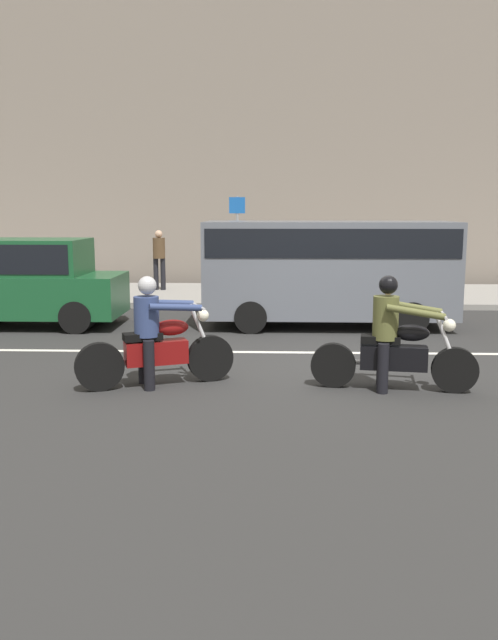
% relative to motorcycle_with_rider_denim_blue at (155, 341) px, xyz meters
% --- Properties ---
extents(ground_plane, '(80.00, 80.00, 0.00)m').
position_rel_motorcycle_with_rider_denim_blue_xyz_m(ground_plane, '(2.49, 1.31, -0.63)').
color(ground_plane, '#2A2A2A').
extents(sidewalk_slab, '(40.00, 4.40, 0.14)m').
position_rel_motorcycle_with_rider_denim_blue_xyz_m(sidewalk_slab, '(2.49, 9.31, -0.56)').
color(sidewalk_slab, gray).
rests_on(sidewalk_slab, ground_plane).
extents(building_facade, '(40.00, 1.40, 12.31)m').
position_rel_motorcycle_with_rider_denim_blue_xyz_m(building_facade, '(2.49, 12.71, 5.53)').
color(building_facade, slate).
rests_on(building_facade, ground_plane).
extents(lane_marking_stripe, '(18.00, 0.14, 0.01)m').
position_rel_motorcycle_with_rider_denim_blue_xyz_m(lane_marking_stripe, '(2.34, 2.21, -0.62)').
color(lane_marking_stripe, silver).
rests_on(lane_marking_stripe, ground_plane).
extents(motorcycle_with_rider_denim_blue, '(2.08, 1.01, 1.52)m').
position_rel_motorcycle_with_rider_denim_blue_xyz_m(motorcycle_with_rider_denim_blue, '(0.00, 0.00, 0.00)').
color(motorcycle_with_rider_denim_blue, black).
rests_on(motorcycle_with_rider_denim_blue, ground_plane).
extents(motorcycle_with_rider_olive, '(2.20, 0.74, 1.54)m').
position_rel_motorcycle_with_rider_denim_blue_xyz_m(motorcycle_with_rider_olive, '(3.21, -0.09, 0.00)').
color(motorcycle_with_rider_olive, black).
rests_on(motorcycle_with_rider_olive, ground_plane).
extents(parked_van_slate_gray, '(5.03, 1.96, 2.15)m').
position_rel_motorcycle_with_rider_denim_blue_xyz_m(parked_van_slate_gray, '(2.73, 4.83, 0.63)').
color(parked_van_slate_gray, slate).
rests_on(parked_van_slate_gray, ground_plane).
extents(parked_hatchback_forest_green, '(3.81, 1.76, 1.80)m').
position_rel_motorcycle_with_rider_denim_blue_xyz_m(parked_hatchback_forest_green, '(-3.42, 4.58, 0.30)').
color(parked_hatchback_forest_green, '#164C28').
rests_on(parked_hatchback_forest_green, ground_plane).
extents(street_sign_post, '(0.44, 0.08, 2.61)m').
position_rel_motorcycle_with_rider_denim_blue_xyz_m(street_sign_post, '(0.60, 9.71, 1.09)').
color(street_sign_post, gray).
rests_on(street_sign_post, sidewalk_slab).
extents(pedestrian_bystander, '(0.34, 0.34, 1.67)m').
position_rel_motorcycle_with_rider_denim_blue_xyz_m(pedestrian_bystander, '(-1.61, 9.76, 0.49)').
color(pedestrian_bystander, black).
rests_on(pedestrian_bystander, sidewalk_slab).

